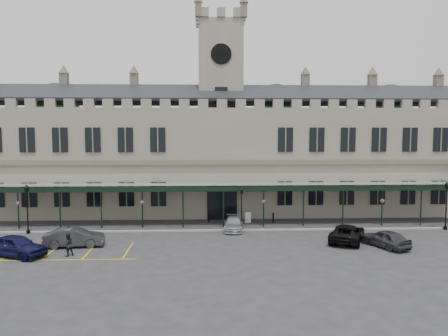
{
  "coord_description": "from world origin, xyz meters",
  "views": [
    {
      "loc": [
        -1.74,
        -35.51,
        9.57
      ],
      "look_at": [
        0.0,
        6.0,
        6.0
      ],
      "focal_mm": 35.0,
      "sensor_mm": 36.0,
      "label": 1
    }
  ],
  "objects_px": {
    "clock_tower": "(220,100)",
    "lamp_post_right": "(446,201)",
    "car_left_a": "(17,246)",
    "lamp_post_mid": "(242,205)",
    "car_right_a": "(385,238)",
    "traffic_cone": "(352,240)",
    "person_b": "(68,245)",
    "car_van": "(347,233)",
    "station_building": "(220,157)",
    "sign_board": "(248,218)",
    "lamp_post_left": "(27,204)",
    "car_taxi": "(233,224)",
    "car_left_b": "(74,237)"
  },
  "relations": [
    {
      "from": "car_van",
      "to": "person_b",
      "type": "bearing_deg",
      "value": 34.3
    },
    {
      "from": "traffic_cone",
      "to": "car_right_a",
      "type": "relative_size",
      "value": 0.17
    },
    {
      "from": "car_left_a",
      "to": "lamp_post_mid",
      "type": "bearing_deg",
      "value": -42.35
    },
    {
      "from": "clock_tower",
      "to": "lamp_post_left",
      "type": "bearing_deg",
      "value": -149.6
    },
    {
      "from": "lamp_post_right",
      "to": "lamp_post_left",
      "type": "bearing_deg",
      "value": 179.94
    },
    {
      "from": "car_van",
      "to": "person_b",
      "type": "xyz_separation_m",
      "value": [
        -22.74,
        -3.38,
        0.14
      ]
    },
    {
      "from": "clock_tower",
      "to": "lamp_post_right",
      "type": "relative_size",
      "value": 5.26
    },
    {
      "from": "car_left_a",
      "to": "lamp_post_right",
      "type": "bearing_deg",
      "value": -55.03
    },
    {
      "from": "station_building",
      "to": "clock_tower",
      "type": "distance_m",
      "value": 6.64
    },
    {
      "from": "car_left_a",
      "to": "car_taxi",
      "type": "bearing_deg",
      "value": -40.94
    },
    {
      "from": "sign_board",
      "to": "car_taxi",
      "type": "bearing_deg",
      "value": -134.54
    },
    {
      "from": "lamp_post_mid",
      "to": "traffic_cone",
      "type": "bearing_deg",
      "value": -31.17
    },
    {
      "from": "clock_tower",
      "to": "car_van",
      "type": "distance_m",
      "value": 22.06
    },
    {
      "from": "clock_tower",
      "to": "sign_board",
      "type": "bearing_deg",
      "value": -69.41
    },
    {
      "from": "lamp_post_left",
      "to": "car_taxi",
      "type": "bearing_deg",
      "value": 1.53
    },
    {
      "from": "car_left_b",
      "to": "person_b",
      "type": "distance_m",
      "value": 2.74
    },
    {
      "from": "lamp_post_mid",
      "to": "sign_board",
      "type": "xyz_separation_m",
      "value": [
        0.94,
        3.45,
        -1.95
      ]
    },
    {
      "from": "traffic_cone",
      "to": "car_taxi",
      "type": "relative_size",
      "value": 0.17
    },
    {
      "from": "person_b",
      "to": "clock_tower",
      "type": "bearing_deg",
      "value": -164.75
    },
    {
      "from": "traffic_cone",
      "to": "car_van",
      "type": "xyz_separation_m",
      "value": [
        -0.19,
        0.82,
        0.4
      ]
    },
    {
      "from": "person_b",
      "to": "station_building",
      "type": "bearing_deg",
      "value": -164.88
    },
    {
      "from": "lamp_post_mid",
      "to": "car_left_b",
      "type": "relative_size",
      "value": 0.88
    },
    {
      "from": "clock_tower",
      "to": "lamp_post_mid",
      "type": "xyz_separation_m",
      "value": [
        1.67,
        -10.41,
        -10.61
      ]
    },
    {
      "from": "clock_tower",
      "to": "sign_board",
      "type": "relative_size",
      "value": 22.32
    },
    {
      "from": "traffic_cone",
      "to": "person_b",
      "type": "distance_m",
      "value": 23.08
    },
    {
      "from": "sign_board",
      "to": "lamp_post_right",
      "type": "bearing_deg",
      "value": -28.5
    },
    {
      "from": "lamp_post_right",
      "to": "traffic_cone",
      "type": "bearing_deg",
      "value": -155.13
    },
    {
      "from": "lamp_post_right",
      "to": "sign_board",
      "type": "xyz_separation_m",
      "value": [
        -18.86,
        3.84,
        -2.25
      ]
    },
    {
      "from": "lamp_post_left",
      "to": "traffic_cone",
      "type": "height_order",
      "value": "lamp_post_left"
    },
    {
      "from": "lamp_post_left",
      "to": "car_van",
      "type": "bearing_deg",
      "value": -8.4
    },
    {
      "from": "lamp_post_mid",
      "to": "car_left_a",
      "type": "height_order",
      "value": "lamp_post_mid"
    },
    {
      "from": "clock_tower",
      "to": "lamp_post_right",
      "type": "xyz_separation_m",
      "value": [
        21.48,
        -10.8,
        -10.32
      ]
    },
    {
      "from": "car_taxi",
      "to": "car_right_a",
      "type": "distance_m",
      "value": 13.81
    },
    {
      "from": "car_left_a",
      "to": "person_b",
      "type": "relative_size",
      "value": 2.72
    },
    {
      "from": "lamp_post_left",
      "to": "sign_board",
      "type": "bearing_deg",
      "value": 10.27
    },
    {
      "from": "clock_tower",
      "to": "person_b",
      "type": "distance_m",
      "value": 25.27
    },
    {
      "from": "traffic_cone",
      "to": "car_taxi",
      "type": "xyz_separation_m",
      "value": [
        -9.73,
        5.58,
        0.27
      ]
    },
    {
      "from": "lamp_post_left",
      "to": "sign_board",
      "type": "distance_m",
      "value": 21.41
    },
    {
      "from": "clock_tower",
      "to": "traffic_cone",
      "type": "distance_m",
      "value": 22.94
    },
    {
      "from": "lamp_post_left",
      "to": "car_left_b",
      "type": "bearing_deg",
      "value": -40.56
    },
    {
      "from": "station_building",
      "to": "lamp_post_left",
      "type": "bearing_deg",
      "value": -149.81
    },
    {
      "from": "lamp_post_left",
      "to": "lamp_post_mid",
      "type": "height_order",
      "value": "lamp_post_left"
    },
    {
      "from": "car_left_b",
      "to": "person_b",
      "type": "height_order",
      "value": "person_b"
    },
    {
      "from": "traffic_cone",
      "to": "car_left_a",
      "type": "height_order",
      "value": "car_left_a"
    },
    {
      "from": "station_building",
      "to": "person_b",
      "type": "relative_size",
      "value": 33.66
    },
    {
      "from": "clock_tower",
      "to": "car_right_a",
      "type": "height_order",
      "value": "clock_tower"
    },
    {
      "from": "lamp_post_right",
      "to": "car_right_a",
      "type": "relative_size",
      "value": 1.09
    },
    {
      "from": "lamp_post_mid",
      "to": "car_right_a",
      "type": "xyz_separation_m",
      "value": [
        11.33,
        -6.49,
        -1.76
      ]
    },
    {
      "from": "car_van",
      "to": "car_taxi",
      "type": "bearing_deg",
      "value": -0.7
    },
    {
      "from": "lamp_post_left",
      "to": "lamp_post_mid",
      "type": "distance_m",
      "value": 20.01
    }
  ]
}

